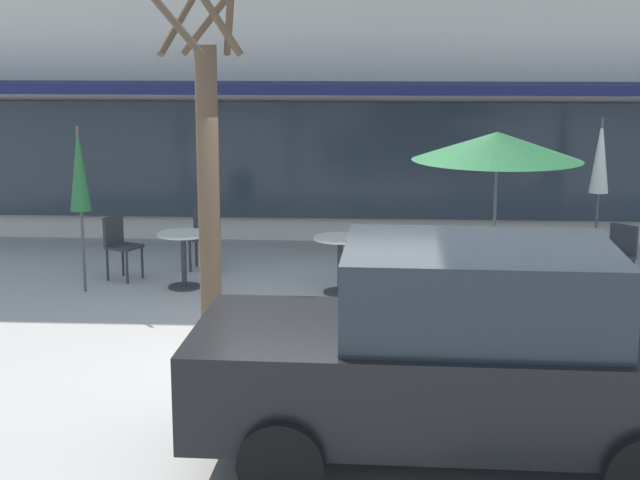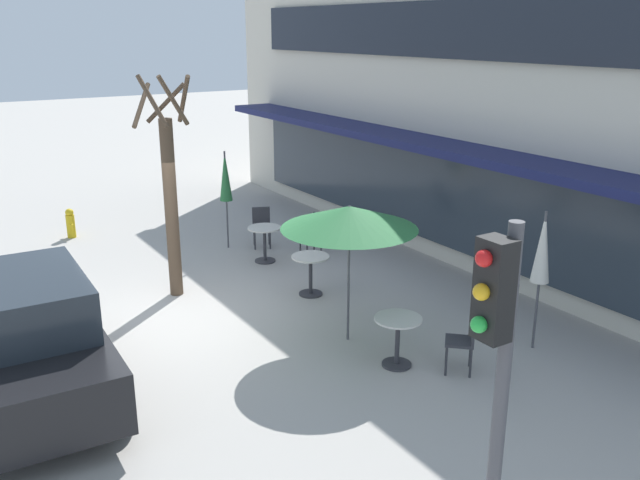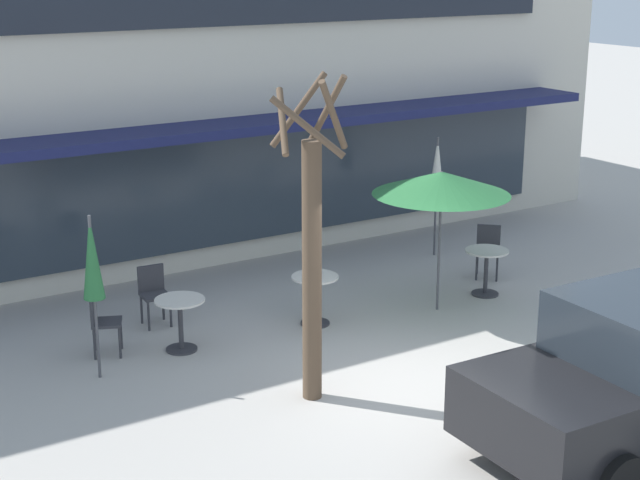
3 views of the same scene
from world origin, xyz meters
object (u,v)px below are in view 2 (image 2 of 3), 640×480
at_px(cafe_table_streetside, 265,238).
at_px(street_tree, 170,194).
at_px(traffic_light_pole, 496,360).
at_px(cafe_table_near_wall, 311,268).
at_px(cafe_chair_2, 465,338).
at_px(patio_umbrella_cream_folded, 543,248).
at_px(cafe_chair_0, 314,231).
at_px(cafe_chair_1, 261,224).
at_px(cafe_table_by_tree, 398,333).
at_px(fire_hydrant, 71,223).
at_px(patio_umbrella_green_folded, 225,177).
at_px(patio_umbrella_corner_open, 349,217).
at_px(parked_sedan, 22,339).

bearing_deg(cafe_table_streetside, street_tree, -71.61).
xyz_separation_m(cafe_table_streetside, traffic_light_pole, (8.88, -2.58, 1.78)).
height_order(cafe_table_near_wall, cafe_chair_2, cafe_chair_2).
distance_m(street_tree, traffic_light_pole, 8.15).
height_order(patio_umbrella_cream_folded, cafe_chair_0, patio_umbrella_cream_folded).
bearing_deg(cafe_chair_1, patio_umbrella_cream_folded, 9.95).
distance_m(cafe_table_by_tree, traffic_light_pole, 4.62).
bearing_deg(fire_hydrant, cafe_chair_2, 18.44).
bearing_deg(patio_umbrella_green_folded, fire_hydrant, -133.56).
bearing_deg(cafe_chair_2, cafe_chair_1, 177.83).
distance_m(cafe_chair_1, traffic_light_pole, 10.47).
bearing_deg(patio_umbrella_cream_folded, street_tree, -142.57).
bearing_deg(cafe_chair_2, cafe_table_near_wall, -174.89).
relative_size(cafe_chair_0, traffic_light_pole, 0.26).
bearing_deg(traffic_light_pole, cafe_chair_0, 156.96).
distance_m(cafe_table_near_wall, cafe_table_streetside, 2.12).
xyz_separation_m(patio_umbrella_corner_open, cafe_chair_0, (-3.96, 1.80, -1.50)).
distance_m(cafe_table_streetside, cafe_chair_1, 1.08).
xyz_separation_m(patio_umbrella_green_folded, patio_umbrella_corner_open, (5.35, -0.38, 0.39)).
distance_m(patio_umbrella_cream_folded, parked_sedan, 7.39).
relative_size(cafe_chair_2, street_tree, 0.22).
xyz_separation_m(cafe_table_streetside, patio_umbrella_corner_open, (4.06, -0.64, 1.51)).
distance_m(cafe_table_near_wall, parked_sedan, 5.26).
bearing_deg(cafe_chair_0, traffic_light_pole, -23.04).
distance_m(patio_umbrella_green_folded, cafe_chair_1, 1.34).
distance_m(cafe_chair_0, cafe_chair_2, 5.80).
relative_size(patio_umbrella_green_folded, cafe_chair_1, 2.47).
xyz_separation_m(cafe_table_by_tree, parked_sedan, (-1.87, -4.75, 0.36)).
bearing_deg(patio_umbrella_green_folded, cafe_table_streetside, 11.49).
height_order(cafe_table_near_wall, street_tree, street_tree).
height_order(cafe_table_near_wall, cafe_chair_1, cafe_chair_1).
distance_m(patio_umbrella_corner_open, fire_hydrant, 8.56).
height_order(cafe_table_near_wall, cafe_table_streetside, same).
relative_size(cafe_table_streetside, cafe_chair_1, 0.85).
bearing_deg(fire_hydrant, parked_sedan, -16.75).
height_order(cafe_chair_0, cafe_chair_2, same).
height_order(cafe_table_by_tree, street_tree, street_tree).
distance_m(cafe_chair_2, street_tree, 5.79).
relative_size(patio_umbrella_cream_folded, cafe_chair_1, 2.47).
relative_size(cafe_chair_1, street_tree, 0.22).
bearing_deg(fire_hydrant, patio_umbrella_cream_folded, 25.70).
height_order(patio_umbrella_cream_folded, traffic_light_pole, traffic_light_pole).
bearing_deg(cafe_chair_0, cafe_table_by_tree, -18.31).
bearing_deg(cafe_table_near_wall, patio_umbrella_cream_folded, 25.67).
distance_m(patio_umbrella_corner_open, cafe_chair_2, 2.45).
relative_size(cafe_table_near_wall, traffic_light_pole, 0.22).
bearing_deg(cafe_table_near_wall, street_tree, -123.00).
bearing_deg(fire_hydrant, cafe_table_streetside, 37.82).
xyz_separation_m(patio_umbrella_cream_folded, cafe_chair_1, (-6.81, -1.20, -1.10)).
xyz_separation_m(cafe_table_by_tree, street_tree, (-4.41, -1.74, 1.39)).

